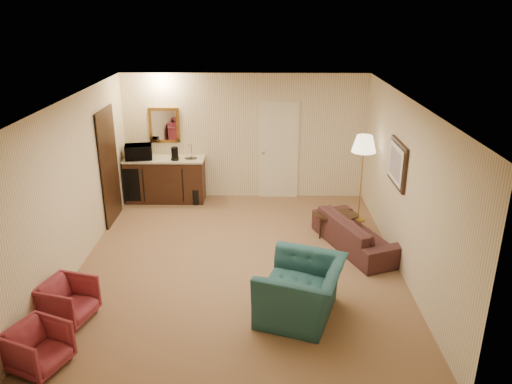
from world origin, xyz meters
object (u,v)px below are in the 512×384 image
wetbar_cabinet (166,179)px  coffee_table (336,225)px  floor_lamp (361,179)px  waste_bin (196,196)px  teal_armchair (301,282)px  coffee_maker (175,154)px  rose_chair_near (68,299)px  rose_chair_far (38,346)px  microwave (138,150)px  sofa (357,228)px

wetbar_cabinet → coffee_table: (3.31, -1.72, -0.24)m
wetbar_cabinet → floor_lamp: bearing=-14.6°
waste_bin → coffee_table: bearing=-30.3°
teal_armchair → coffee_maker: (-2.28, 3.99, 0.55)m
teal_armchair → rose_chair_near: (-3.02, -0.14, -0.20)m
floor_lamp → waste_bin: size_ratio=5.17×
rose_chair_far → floor_lamp: size_ratio=0.35×
rose_chair_far → teal_armchair: bearing=-48.2°
wetbar_cabinet → rose_chair_far: 5.20m
rose_chair_near → microwave: (0.00, 4.19, 0.80)m
waste_bin → microwave: size_ratio=0.60×
wetbar_cabinet → rose_chair_far: wetbar_cabinet is taller
coffee_table → wetbar_cabinet: bearing=152.5°
coffee_maker → floor_lamp: bearing=-20.5°
coffee_maker → teal_armchair: bearing=-67.0°
wetbar_cabinet → rose_chair_near: size_ratio=2.68×
rose_chair_near → microwave: bearing=15.4°
wetbar_cabinet → floor_lamp: size_ratio=0.98×
sofa → teal_armchair: bearing=130.0°
floor_lamp → microwave: (-4.35, 0.95, 0.26)m
rose_chair_far → coffee_maker: (0.75, 5.05, 0.76)m
coffee_maker → rose_chair_near: bearing=-106.9°
sofa → waste_bin: size_ratio=5.76×
rose_chair_near → waste_bin: (1.15, 4.09, -0.14)m
rose_chair_near → rose_chair_far: size_ratio=1.04×
waste_bin → wetbar_cabinet: bearing=166.0°
microwave → wetbar_cabinet: bearing=-4.6°
waste_bin → teal_armchair: bearing=-64.6°
rose_chair_far → rose_chair_near: bearing=22.5°
wetbar_cabinet → rose_chair_near: bearing=-96.7°
coffee_table → coffee_maker: 3.56m
waste_bin → microwave: (-1.15, 0.10, 0.94)m
rose_chair_near → microwave: size_ratio=1.14×
coffee_table → microwave: (-3.81, 1.66, 0.88)m
wetbar_cabinet → rose_chair_near: wetbar_cabinet is taller
rose_chair_near → microwave: 4.27m
sofa → waste_bin: bearing=34.8°
coffee_table → microwave: size_ratio=1.42×
microwave → sofa: bearing=-38.2°
teal_armchair → wetbar_cabinet: bearing=-129.4°
sofa → floor_lamp: floor_lamp is taller
floor_lamp → waste_bin: floor_lamp is taller
floor_lamp → waste_bin: (-3.20, 0.84, -0.68)m
teal_armchair → microwave: bearing=-124.2°
rose_chair_near → coffee_maker: size_ratio=2.29×
sofa → waste_bin: sofa is taller
coffee_table → floor_lamp: floor_lamp is taller
floor_lamp → coffee_table: bearing=-127.0°
coffee_table → waste_bin: (-2.66, 1.56, -0.06)m
sofa → rose_chair_near: sofa is taller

